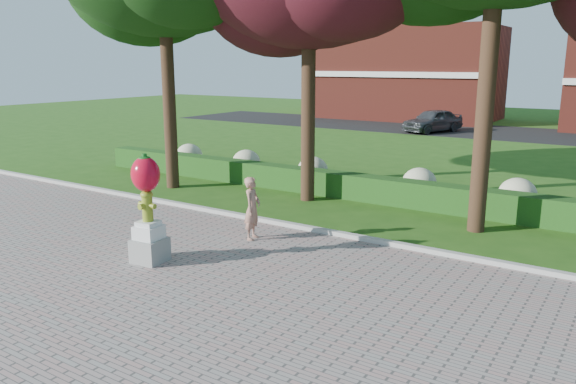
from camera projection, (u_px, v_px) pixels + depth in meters
name	position (u px, v px, depth m)	size (l,w,h in m)	color
ground	(243.00, 267.00, 12.20)	(100.00, 100.00, 0.00)	#255114
walkway	(89.00, 340.00, 8.94)	(40.00, 14.00, 0.04)	gray
curb	(313.00, 230.00, 14.63)	(40.00, 0.18, 0.15)	#ADADA5
lawn_hedge	(378.00, 189.00, 17.82)	(24.00, 0.70, 0.80)	#1E4112
hydrangea_row	(407.00, 181.00, 18.30)	(20.10, 1.10, 0.99)	#B8BC90
street	(517.00, 134.00, 35.03)	(50.00, 8.00, 0.02)	black
building_left	(405.00, 74.00, 44.48)	(14.00, 8.00, 7.00)	maroon
hydrant_sculpture	(147.00, 206.00, 12.12)	(0.71, 0.71, 2.41)	gray
woman	(252.00, 208.00, 13.83)	(0.57, 0.38, 1.57)	#AC7662
parked_car	(433.00, 120.00, 35.61)	(1.74, 4.31, 1.47)	#383B3F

